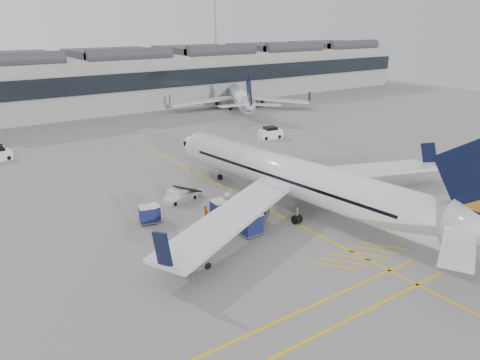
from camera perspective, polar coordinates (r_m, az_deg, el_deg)
ground at (r=39.17m, az=-3.43°, el=-9.20°), size 220.00×220.00×0.00m
terminal at (r=103.76m, az=-25.35°, el=10.36°), size 200.00×20.45×12.40m
apron_markings at (r=51.80m, az=0.12°, el=-1.91°), size 0.25×60.00×0.01m
airliner_main at (r=47.12m, az=7.50°, el=0.00°), size 38.26×42.01×11.18m
airliner_far at (r=103.23m, az=-0.10°, el=10.14°), size 27.94×30.82×8.96m
belt_loader at (r=50.52m, az=-7.31°, el=-1.99°), size 4.58×2.12×1.82m
baggage_cart_a at (r=42.19m, az=1.29°, el=-5.35°), size 2.00×1.67×2.06m
baggage_cart_b at (r=45.38m, az=-2.31°, el=-3.59°), size 1.99×1.67×2.00m
baggage_cart_c at (r=45.77m, az=-10.74°, el=-3.98°), size 1.64×1.38×1.64m
baggage_cart_d at (r=45.47m, az=-11.18°, el=-4.11°), size 1.93×1.71×1.73m
ramp_agent_a at (r=44.69m, az=-4.18°, el=-4.21°), size 0.80×0.77×1.84m
ramp_agent_b at (r=44.62m, az=1.28°, el=-4.15°), size 1.17×1.15×1.90m
pushback_tug at (r=37.18m, az=-5.81°, el=-9.79°), size 2.67×1.74×1.45m
safety_cone_nose at (r=60.88m, az=-5.96°, el=1.47°), size 0.39×0.39×0.54m
safety_cone_engine at (r=49.79m, az=3.46°, el=-2.54°), size 0.36×0.36×0.50m
service_van_right at (r=77.10m, az=3.71°, el=5.72°), size 4.00×2.44×1.93m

